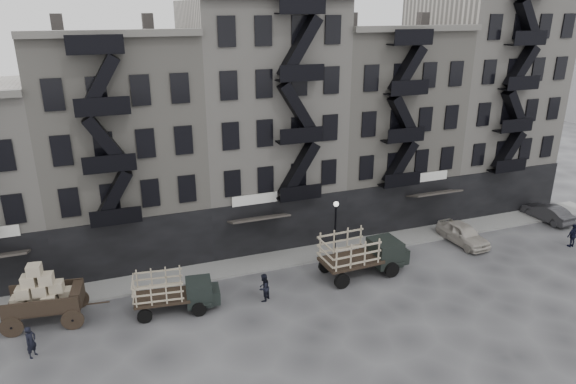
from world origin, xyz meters
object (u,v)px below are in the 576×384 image
object	(u,v)px
stake_truck_west	(174,289)
car_far	(548,213)
stake_truck_east	(362,251)
pedestrian_west	(31,342)
policeman	(573,236)
pedestrian_mid	(264,288)
wagon	(40,290)
car_east	(463,234)

from	to	relation	value
stake_truck_west	car_far	size ratio (longest dim) A/B	1.17
stake_truck_east	stake_truck_west	bearing A→B (deg)	177.68
stake_truck_west	car_far	bearing A→B (deg)	12.33
pedestrian_west	policeman	world-z (taller)	policeman
stake_truck_west	pedestrian_mid	world-z (taller)	stake_truck_west
stake_truck_west	policeman	bearing A→B (deg)	3.94
wagon	policeman	size ratio (longest dim) A/B	2.54
pedestrian_mid	car_east	bearing A→B (deg)	145.78
stake_truck_east	pedestrian_west	size ratio (longest dim) A/B	3.48
car_east	pedestrian_mid	bearing A→B (deg)	-174.56
wagon	stake_truck_east	size ratio (longest dim) A/B	0.75
stake_truck_west	policeman	world-z (taller)	stake_truck_west
car_far	policeman	xyz separation A→B (m)	(-2.15, -4.37, 0.19)
pedestrian_mid	policeman	size ratio (longest dim) A/B	0.99
stake_truck_west	pedestrian_mid	xyz separation A→B (m)	(5.14, -0.80, -0.50)
car_east	pedestrian_west	xyz separation A→B (m)	(-28.79, -3.25, 0.10)
stake_truck_west	stake_truck_east	bearing A→B (deg)	7.57
stake_truck_east	car_far	distance (m)	18.76
wagon	car_east	distance (m)	28.44
stake_truck_east	car_far	xyz separation A→B (m)	(18.56, 2.59, -0.99)
stake_truck_west	car_east	size ratio (longest dim) A/B	1.11
car_far	pedestrian_mid	size ratio (longest dim) A/B	2.42
pedestrian_mid	policeman	distance (m)	23.43
wagon	pedestrian_mid	distance (m)	12.36
stake_truck_east	car_east	distance (m)	9.45
pedestrian_west	wagon	bearing A→B (deg)	29.66
car_far	policeman	world-z (taller)	policeman
car_east	policeman	distance (m)	7.85
car_east	pedestrian_west	bearing A→B (deg)	-176.33
pedestrian_mid	car_far	bearing A→B (deg)	145.18
car_far	policeman	distance (m)	4.88
wagon	pedestrian_mid	xyz separation A→B (m)	(12.12, -2.10, -1.18)
car_far	pedestrian_west	xyz separation A→B (m)	(-38.06, -4.32, 0.16)
policeman	car_far	bearing A→B (deg)	-115.28
policeman	stake_truck_west	bearing A→B (deg)	-2.60
wagon	pedestrian_west	bearing A→B (deg)	-89.84
wagon	pedestrian_west	xyz separation A→B (m)	(-0.37, -3.00, -1.19)
stake_truck_west	car_east	bearing A→B (deg)	11.59
stake_truck_east	pedestrian_mid	xyz separation A→B (m)	(-7.01, -0.83, -0.81)
pedestrian_west	car_east	bearing A→B (deg)	-46.81
pedestrian_mid	policeman	bearing A→B (deg)	135.23
wagon	car_east	world-z (taller)	wagon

